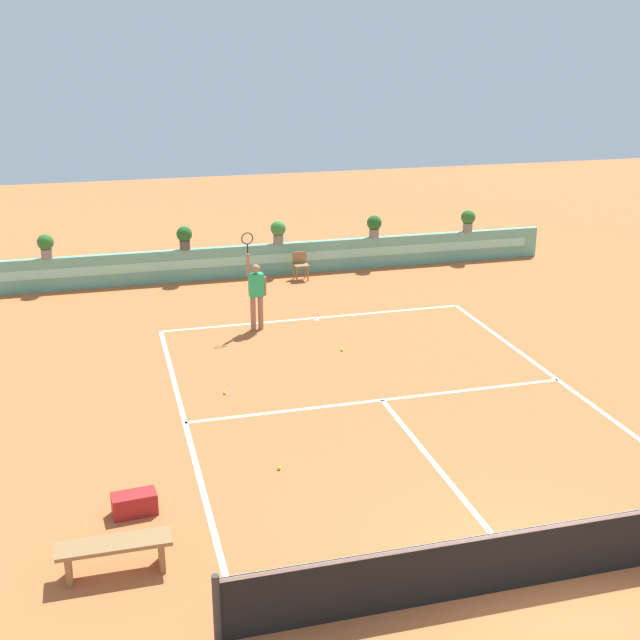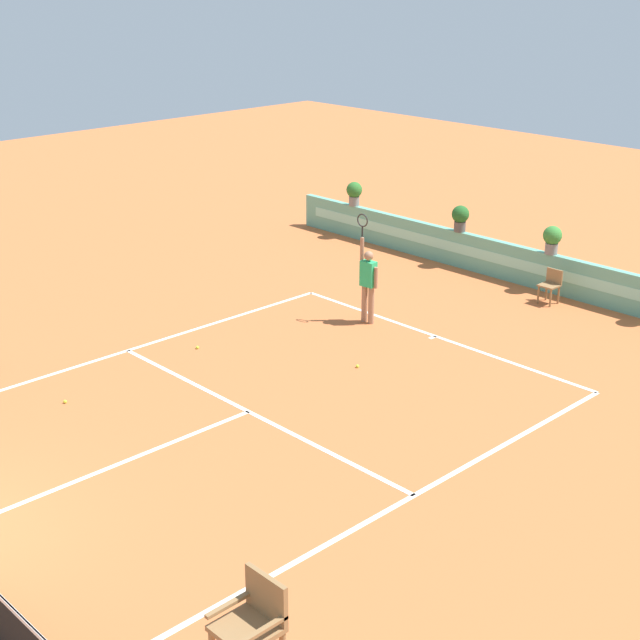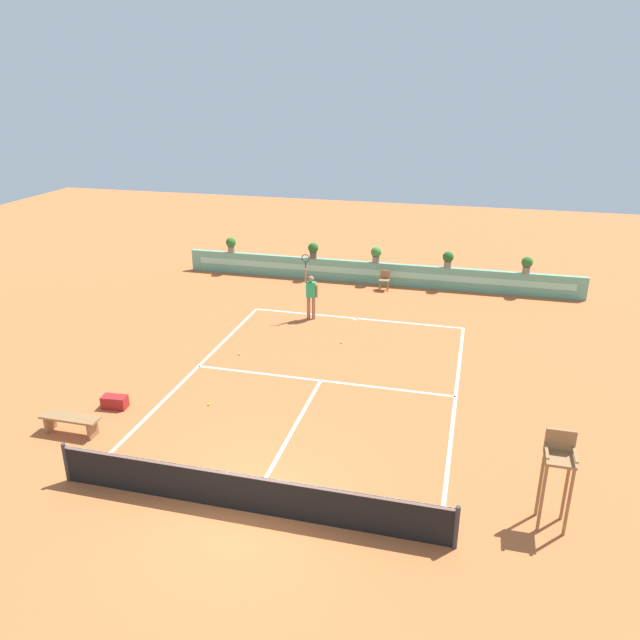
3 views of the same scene
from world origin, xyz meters
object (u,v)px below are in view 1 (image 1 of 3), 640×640
(bench_courtside, at_px, (115,550))
(tennis_ball_by_sideline, at_px, (342,350))
(tennis_ball_near_baseline, at_px, (225,393))
(tennis_player, at_px, (256,291))
(potted_plant_right, at_px, (374,225))
(potted_plant_far_right, at_px, (468,219))
(potted_plant_left, at_px, (184,236))
(tennis_ball_mid_court, at_px, (279,468))
(ball_kid_chair, at_px, (300,264))
(potted_plant_centre, at_px, (278,231))
(gear_bag, at_px, (134,504))
(potted_plant_far_left, at_px, (46,245))

(bench_courtside, bearing_deg, tennis_ball_by_sideline, 53.50)
(tennis_ball_near_baseline, bearing_deg, tennis_player, 69.34)
(tennis_ball_near_baseline, height_order, potted_plant_right, potted_plant_right)
(potted_plant_far_right, relative_size, potted_plant_left, 1.00)
(tennis_ball_near_baseline, xyz_separation_m, tennis_ball_mid_court, (0.42, -3.46, 0.00))
(ball_kid_chair, height_order, tennis_ball_by_sideline, ball_kid_chair)
(potted_plant_centre, bearing_deg, gear_bag, -111.84)
(tennis_player, distance_m, potted_plant_centre, 5.26)
(potted_plant_far_right, bearing_deg, potted_plant_right, 180.00)
(tennis_player, bearing_deg, gear_bag, -113.74)
(bench_courtside, bearing_deg, potted_plant_right, 59.02)
(bench_courtside, height_order, potted_plant_far_right, potted_plant_far_right)
(tennis_ball_by_sideline, bearing_deg, potted_plant_far_right, 47.42)
(potted_plant_centre, bearing_deg, tennis_ball_near_baseline, -109.53)
(ball_kid_chair, height_order, gear_bag, ball_kid_chair)
(bench_courtside, xyz_separation_m, potted_plant_right, (8.76, 14.58, 1.04))
(ball_kid_chair, height_order, potted_plant_left, potted_plant_left)
(bench_courtside, height_order, tennis_ball_near_baseline, bench_courtside)
(gear_bag, distance_m, potted_plant_right, 15.60)
(tennis_ball_near_baseline, distance_m, tennis_ball_by_sideline, 3.61)
(tennis_ball_mid_court, relative_size, potted_plant_centre, 0.09)
(potted_plant_far_left, bearing_deg, bench_courtside, -84.60)
(tennis_ball_mid_court, bearing_deg, bench_courtside, -141.47)
(potted_plant_right, height_order, potted_plant_centre, same)
(tennis_ball_by_sideline, bearing_deg, tennis_ball_mid_court, -117.27)
(tennis_ball_near_baseline, bearing_deg, potted_plant_centre, 70.47)
(potted_plant_centre, xyz_separation_m, potted_plant_left, (-2.92, 0.00, 0.00))
(tennis_ball_mid_court, distance_m, potted_plant_far_left, 13.08)
(tennis_player, xyz_separation_m, tennis_ball_near_baseline, (-1.46, -3.87, -1.02))
(potted_plant_left, bearing_deg, potted_plant_far_right, 0.00)
(tennis_ball_mid_court, xyz_separation_m, tennis_ball_by_sideline, (2.71, 5.26, 0.00))
(tennis_ball_mid_court, bearing_deg, ball_kid_chair, 74.33)
(bench_courtside, height_order, potted_plant_left, potted_plant_left)
(tennis_ball_near_baseline, xyz_separation_m, potted_plant_right, (6.31, 8.83, 1.38))
(bench_courtside, bearing_deg, ball_kid_chair, 66.17)
(bench_courtside, xyz_separation_m, potted_plant_far_left, (-1.38, 14.58, 1.04))
(gear_bag, xyz_separation_m, potted_plant_right, (8.41, 13.07, 1.23))
(tennis_ball_mid_court, bearing_deg, tennis_player, 81.95)
(bench_courtside, bearing_deg, tennis_ball_mid_court, 38.53)
(tennis_ball_near_baseline, height_order, potted_plant_far_left, potted_plant_far_left)
(tennis_ball_near_baseline, bearing_deg, potted_plant_right, 54.48)
(bench_courtside, height_order, potted_plant_centre, potted_plant_centre)
(ball_kid_chair, height_order, potted_plant_centre, potted_plant_centre)
(tennis_ball_mid_court, relative_size, potted_plant_left, 0.09)
(bench_courtside, relative_size, gear_bag, 2.29)
(tennis_ball_near_baseline, xyz_separation_m, potted_plant_far_right, (9.60, 8.83, 1.38))
(tennis_ball_by_sideline, xyz_separation_m, potted_plant_far_right, (6.46, 7.03, 1.38))
(potted_plant_far_left, distance_m, potted_plant_left, 4.04)
(tennis_ball_by_sideline, bearing_deg, potted_plant_centre, 90.01)
(bench_courtside, bearing_deg, potted_plant_far_right, 50.44)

